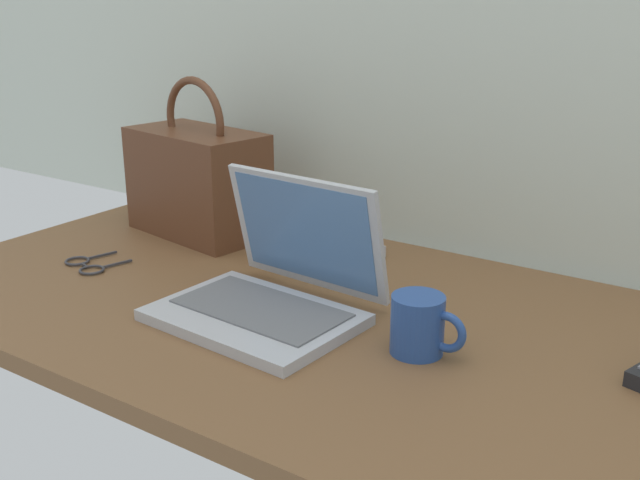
# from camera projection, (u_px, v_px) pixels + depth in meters

# --- Properties ---
(desk) EXTENTS (1.60, 0.76, 0.03)m
(desk) POSITION_uv_depth(u_px,v_px,m) (350.00, 327.00, 1.21)
(desk) COLOR brown
(desk) RESTS_ON ground
(laptop) EXTENTS (0.32, 0.29, 0.21)m
(laptop) POSITION_uv_depth(u_px,v_px,m) (273.00, 287.00, 1.21)
(laptop) COLOR #B2B5BA
(laptop) RESTS_ON desk
(coffee_mug) EXTENTS (0.11, 0.08, 0.09)m
(coffee_mug) POSITION_uv_depth(u_px,v_px,m) (420.00, 324.00, 1.07)
(coffee_mug) COLOR #26478C
(coffee_mug) RESTS_ON desk
(remote_control_far) EXTENTS (0.09, 0.17, 0.02)m
(remote_control_far) POSITION_uv_depth(u_px,v_px,m) (347.00, 257.00, 1.44)
(remote_control_far) COLOR #B7B7B7
(remote_control_far) RESTS_ON desk
(eyeglasses) EXTENTS (0.12, 0.12, 0.01)m
(eyeglasses) POSITION_uv_depth(u_px,v_px,m) (86.00, 265.00, 1.42)
(eyeglasses) COLOR #333338
(eyeglasses) RESTS_ON desk
(handbag) EXTENTS (0.32, 0.21, 0.33)m
(handbag) POSITION_uv_depth(u_px,v_px,m) (198.00, 180.00, 1.59)
(handbag) COLOR #59331E
(handbag) RESTS_ON desk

